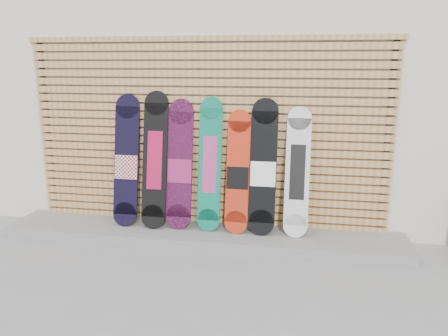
{
  "coord_description": "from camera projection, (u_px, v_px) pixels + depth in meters",
  "views": [
    {
      "loc": [
        0.92,
        -3.94,
        2.02
      ],
      "look_at": [
        0.1,
        0.75,
        0.85
      ],
      "focal_mm": 35.0,
      "sensor_mm": 36.0,
      "label": 1
    }
  ],
  "objects": [
    {
      "name": "ground",
      "position": [
        202.0,
        267.0,
        4.4
      ],
      "size": [
        80.0,
        80.0,
        0.0
      ],
      "primitive_type": "plane",
      "color": "gray",
      "rests_on": "ground"
    },
    {
      "name": "building",
      "position": [
        276.0,
        75.0,
        7.24
      ],
      "size": [
        12.0,
        5.0,
        3.6
      ],
      "primitive_type": "cube",
      "color": "beige",
      "rests_on": "ground"
    },
    {
      "name": "concrete_step",
      "position": [
        202.0,
        235.0,
        5.07
      ],
      "size": [
        4.6,
        0.7,
        0.12
      ],
      "primitive_type": "cube",
      "color": "gray",
      "rests_on": "ground"
    },
    {
      "name": "slat_wall",
      "position": [
        206.0,
        133.0,
        5.07
      ],
      "size": [
        4.26,
        0.08,
        2.29
      ],
      "color": "#B2804A",
      "rests_on": "ground"
    },
    {
      "name": "snowboard_0",
      "position": [
        126.0,
        161.0,
        5.12
      ],
      "size": [
        0.29,
        0.33,
        1.53
      ],
      "color": "black",
      "rests_on": "concrete_step"
    },
    {
      "name": "snowboard_1",
      "position": [
        155.0,
        160.0,
        5.04
      ],
      "size": [
        0.29,
        0.35,
        1.57
      ],
      "color": "black",
      "rests_on": "concrete_step"
    },
    {
      "name": "snowboard_2",
      "position": [
        180.0,
        165.0,
        5.02
      ],
      "size": [
        0.3,
        0.31,
        1.49
      ],
      "color": "black",
      "rests_on": "concrete_step"
    },
    {
      "name": "snowboard_3",
      "position": [
        210.0,
        164.0,
        4.96
      ],
      "size": [
        0.26,
        0.31,
        1.51
      ],
      "color": "#0B7056",
      "rests_on": "concrete_step"
    },
    {
      "name": "snowboard_4",
      "position": [
        238.0,
        173.0,
        4.92
      ],
      "size": [
        0.26,
        0.33,
        1.37
      ],
      "color": "red",
      "rests_on": "concrete_step"
    },
    {
      "name": "snowboard_5",
      "position": [
        263.0,
        168.0,
        4.85
      ],
      "size": [
        0.3,
        0.34,
        1.51
      ],
      "color": "black",
      "rests_on": "concrete_step"
    },
    {
      "name": "snowboard_6",
      "position": [
        297.0,
        172.0,
        4.8
      ],
      "size": [
        0.27,
        0.32,
        1.42
      ],
      "color": "silver",
      "rests_on": "concrete_step"
    }
  ]
}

